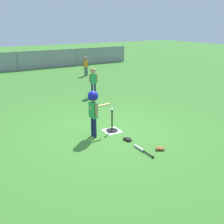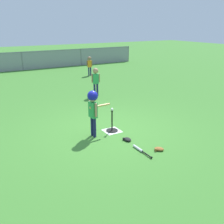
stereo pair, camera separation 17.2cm
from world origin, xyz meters
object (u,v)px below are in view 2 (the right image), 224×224
(batter_child, at_px, (93,104))
(fielder_deep_center, at_px, (96,78))
(glove_near_bats, at_px, (127,139))
(spare_bat_silver, at_px, (140,150))
(glove_by_plate, at_px, (159,149))
(batting_tee, at_px, (112,128))
(fielder_near_left, at_px, (90,63))
(baseball_on_tee, at_px, (112,109))

(batter_child, distance_m, fielder_deep_center, 3.88)
(glove_near_bats, bearing_deg, spare_bat_silver, -94.78)
(batter_child, relative_size, spare_bat_silver, 1.82)
(glove_by_plate, bearing_deg, spare_bat_silver, 152.45)
(batting_tee, height_order, glove_near_bats, batting_tee)
(spare_bat_silver, bearing_deg, fielder_near_left, 71.72)
(baseball_on_tee, height_order, spare_bat_silver, baseball_on_tee)
(baseball_on_tee, height_order, batter_child, batter_child)
(baseball_on_tee, bearing_deg, batting_tee, 180.00)
(fielder_near_left, distance_m, glove_by_plate, 9.29)
(batting_tee, relative_size, batter_child, 0.48)
(batting_tee, relative_size, fielder_near_left, 0.55)
(fielder_near_left, xyz_separation_m, spare_bat_silver, (-2.88, -8.72, -0.66))
(baseball_on_tee, bearing_deg, glove_by_plate, -76.18)
(baseball_on_tee, xyz_separation_m, glove_by_plate, (0.37, -1.52, -0.59))
(spare_bat_silver, distance_m, glove_near_bats, 0.59)
(batter_child, relative_size, glove_by_plate, 4.53)
(glove_by_plate, bearing_deg, fielder_near_left, 74.45)
(baseball_on_tee, relative_size, glove_near_bats, 0.33)
(batting_tee, xyz_separation_m, glove_by_plate, (0.37, -1.52, -0.05))
(baseball_on_tee, height_order, glove_near_bats, baseball_on_tee)
(batting_tee, distance_m, fielder_near_left, 7.96)
(baseball_on_tee, bearing_deg, fielder_deep_center, 70.16)
(baseball_on_tee, relative_size, fielder_near_left, 0.07)
(fielder_deep_center, distance_m, spare_bat_silver, 4.92)
(spare_bat_silver, height_order, glove_near_bats, glove_near_bats)
(baseball_on_tee, distance_m, batter_child, 0.63)
(batter_child, relative_size, glove_near_bats, 5.44)
(glove_near_bats, bearing_deg, batter_child, 131.77)
(fielder_deep_center, bearing_deg, spare_bat_silver, -104.85)
(baseball_on_tee, height_order, fielder_near_left, fielder_near_left)
(spare_bat_silver, bearing_deg, batting_tee, 88.98)
(batter_child, distance_m, spare_bat_silver, 1.62)
(baseball_on_tee, bearing_deg, fielder_near_left, 68.90)
(fielder_near_left, distance_m, spare_bat_silver, 9.21)
(fielder_deep_center, height_order, glove_by_plate, fielder_deep_center)
(baseball_on_tee, relative_size, spare_bat_silver, 0.11)
(batting_tee, relative_size, glove_near_bats, 2.61)
(baseball_on_tee, xyz_separation_m, batter_child, (-0.58, -0.05, 0.25))
(glove_by_plate, relative_size, glove_near_bats, 1.20)
(glove_near_bats, bearing_deg, batting_tee, 92.08)
(fielder_deep_center, bearing_deg, batter_child, -117.65)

